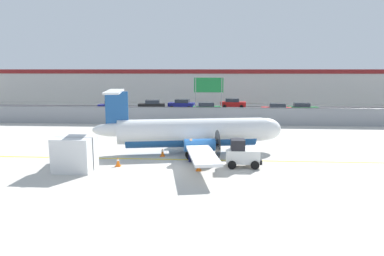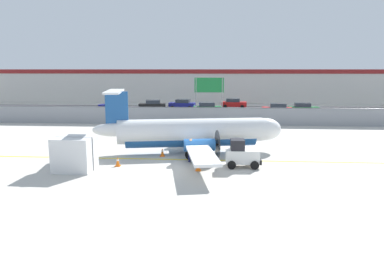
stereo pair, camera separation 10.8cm
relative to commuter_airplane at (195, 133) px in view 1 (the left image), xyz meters
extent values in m
plane|color=#BCB7AD|center=(0.31, -4.22, -1.60)|extent=(140.00, 140.00, 0.00)
cube|color=yellow|center=(0.31, -2.22, -1.60)|extent=(84.00, 0.20, 0.01)
cube|color=gray|center=(0.31, 13.78, -0.60)|extent=(98.00, 0.04, 2.00)
cylinder|color=slate|center=(0.31, 13.78, 0.45)|extent=(98.00, 0.10, 0.10)
cube|color=#38383A|center=(0.31, 25.28, -1.54)|extent=(98.00, 17.00, 0.12)
cube|color=beige|center=(0.31, 43.78, 1.65)|extent=(91.00, 8.00, 6.50)
cube|color=maroon|center=(0.31, 39.78, 4.50)|extent=(91.00, 0.20, 0.80)
cylinder|color=white|center=(-0.26, -0.05, 0.15)|extent=(11.45, 3.89, 1.90)
ellipsoid|color=white|center=(5.58, 1.01, 0.15)|extent=(2.89, 2.24, 1.80)
ellipsoid|color=white|center=(-6.10, -1.11, 0.35)|extent=(3.32, 1.60, 1.05)
cylinder|color=#1E5193|center=(-0.26, -0.05, -0.38)|extent=(10.23, 3.27, 1.48)
cube|color=white|center=(-0.16, -0.03, -0.42)|extent=(4.43, 16.03, 0.18)
cylinder|color=#1E5193|center=(-0.43, 2.56, -0.42)|extent=(2.33, 1.28, 0.90)
cone|color=black|center=(0.70, 2.77, -0.42)|extent=(0.52, 0.51, 0.44)
cylinder|color=#262626|center=(0.85, 2.80, -0.42)|extent=(0.41, 2.07, 2.10)
cylinder|color=#1E5193|center=(0.50, -2.55, -0.42)|extent=(2.33, 1.28, 0.90)
cone|color=black|center=(1.63, -2.35, -0.42)|extent=(0.52, 0.51, 0.44)
cylinder|color=#262626|center=(1.78, -2.32, -0.42)|extent=(0.41, 2.07, 2.10)
cube|color=#1E5193|center=(-5.82, -1.06, 1.70)|extent=(1.70, 0.48, 3.10)
cube|color=white|center=(-5.96, -1.08, 3.25)|extent=(1.94, 4.92, 0.14)
cylinder|color=#59595B|center=(3.66, 0.66, -0.82)|extent=(0.16, 0.16, 0.97)
cylinder|color=black|center=(3.66, 0.66, -1.30)|extent=(0.63, 0.32, 0.60)
cylinder|color=#59595B|center=(-0.95, 2.07, -0.78)|extent=(0.16, 0.16, 0.90)
cylinder|color=black|center=(-0.95, 2.07, -1.22)|extent=(0.79, 0.35, 0.76)
cylinder|color=#59595B|center=(-0.16, -2.28, -0.78)|extent=(0.16, 0.16, 0.90)
cylinder|color=black|center=(-0.16, -2.28, -1.22)|extent=(0.79, 0.35, 0.76)
cube|color=silver|center=(3.46, -3.78, -0.87)|extent=(2.22, 1.15, 0.90)
cube|color=black|center=(3.11, -3.79, -0.07)|extent=(0.92, 1.02, 0.70)
cube|color=black|center=(4.61, -3.76, -1.17)|extent=(0.19, 1.10, 0.30)
cylinder|color=black|center=(4.20, -3.17, -1.32)|extent=(0.56, 0.19, 0.56)
cylinder|color=black|center=(4.22, -4.37, -1.32)|extent=(0.56, 0.19, 0.56)
cylinder|color=black|center=(2.70, -3.20, -1.32)|extent=(0.56, 0.19, 0.56)
cylinder|color=black|center=(2.72, -4.40, -1.32)|extent=(0.56, 0.19, 0.56)
cylinder|color=#191E4C|center=(0.00, -2.87, -1.18)|extent=(0.20, 0.20, 0.85)
cylinder|color=#191E4C|center=(-0.19, -2.80, -1.18)|extent=(0.20, 0.20, 0.85)
cylinder|color=orange|center=(-0.09, -2.83, -0.45)|extent=(0.44, 0.44, 0.60)
cylinder|color=orange|center=(0.11, -2.91, -0.42)|extent=(0.13, 0.13, 0.55)
cylinder|color=orange|center=(-0.30, -2.76, -0.42)|extent=(0.13, 0.13, 0.55)
sphere|color=tan|center=(-0.09, -2.83, -0.01)|extent=(0.22, 0.22, 0.22)
cube|color=silver|center=(-7.44, -5.34, -0.50)|extent=(2.44, 2.05, 2.20)
cube|color=#333338|center=(-7.44, -5.34, -0.50)|extent=(2.44, 0.13, 2.20)
cube|color=orange|center=(-2.35, -1.37, -1.58)|extent=(0.36, 0.36, 0.04)
cone|color=orange|center=(-2.35, -1.37, -1.26)|extent=(0.28, 0.28, 0.60)
cylinder|color=white|center=(-2.35, -1.37, -1.18)|extent=(0.17, 0.17, 0.08)
cube|color=orange|center=(0.55, -4.90, -1.58)|extent=(0.36, 0.36, 0.04)
cone|color=orange|center=(0.55, -4.90, -1.26)|extent=(0.28, 0.28, 0.60)
cylinder|color=white|center=(0.55, -4.90, -1.18)|extent=(0.17, 0.17, 0.08)
cube|color=orange|center=(-4.96, -4.21, -1.58)|extent=(0.36, 0.36, 0.04)
cone|color=orange|center=(-4.96, -4.21, -1.26)|extent=(0.28, 0.28, 0.60)
cylinder|color=white|center=(-4.96, -4.21, -1.18)|extent=(0.17, 0.17, 0.08)
cube|color=navy|center=(-14.29, 25.82, -0.86)|extent=(4.29, 1.93, 0.80)
cube|color=#262D38|center=(-14.14, 25.81, -0.18)|extent=(2.28, 1.68, 0.56)
cylinder|color=black|center=(-15.73, 25.00, -1.18)|extent=(0.61, 0.23, 0.60)
cylinder|color=black|center=(-15.63, 26.79, -1.18)|extent=(0.61, 0.23, 0.60)
cylinder|color=black|center=(-12.94, 24.84, -1.18)|extent=(0.61, 0.23, 0.60)
cylinder|color=black|center=(-12.84, 26.64, -1.18)|extent=(0.61, 0.23, 0.60)
cube|color=black|center=(-8.42, 27.47, -0.86)|extent=(4.36, 2.16, 0.80)
cube|color=#262D38|center=(-8.28, 27.49, -0.18)|extent=(2.36, 1.80, 0.56)
cylinder|color=black|center=(-9.71, 26.42, -1.18)|extent=(0.62, 0.27, 0.60)
cylinder|color=black|center=(-9.92, 28.21, -1.18)|extent=(0.62, 0.27, 0.60)
cylinder|color=black|center=(-6.93, 26.73, -1.18)|extent=(0.62, 0.27, 0.60)
cylinder|color=black|center=(-7.13, 28.52, -1.18)|extent=(0.62, 0.27, 0.60)
cube|color=navy|center=(-3.82, 29.12, -0.86)|extent=(4.35, 2.11, 0.80)
cube|color=#262D38|center=(-3.67, 29.10, -0.18)|extent=(2.35, 1.77, 0.56)
cylinder|color=black|center=(-5.30, 28.36, -1.18)|extent=(0.62, 0.26, 0.60)
cylinder|color=black|center=(-5.12, 30.15, -1.18)|extent=(0.62, 0.26, 0.60)
cylinder|color=black|center=(-2.51, 28.08, -1.18)|extent=(0.62, 0.26, 0.60)
cylinder|color=black|center=(-2.33, 29.87, -1.18)|extent=(0.62, 0.26, 0.60)
cube|color=#19662D|center=(0.50, 23.89, -0.86)|extent=(4.36, 2.14, 0.80)
cube|color=#262D38|center=(0.35, 23.87, -0.18)|extent=(2.35, 1.78, 0.56)
cylinder|color=black|center=(1.79, 24.93, -1.18)|extent=(0.62, 0.26, 0.60)
cylinder|color=black|center=(1.98, 23.14, -1.18)|extent=(0.62, 0.26, 0.60)
cylinder|color=black|center=(-0.99, 24.63, -1.18)|extent=(0.62, 0.26, 0.60)
cylinder|color=black|center=(-0.80, 22.84, -1.18)|extent=(0.62, 0.26, 0.60)
cube|color=red|center=(4.73, 31.25, -0.86)|extent=(4.35, 2.10, 0.80)
cube|color=#262D38|center=(4.58, 31.27, -0.18)|extent=(2.34, 1.77, 0.56)
cylinder|color=black|center=(6.21, 32.01, -1.18)|extent=(0.62, 0.26, 0.60)
cylinder|color=black|center=(6.03, 30.22, -1.18)|extent=(0.62, 0.26, 0.60)
cylinder|color=black|center=(3.42, 32.29, -1.18)|extent=(0.62, 0.26, 0.60)
cylinder|color=black|center=(3.25, 30.50, -1.18)|extent=(0.62, 0.26, 0.60)
cube|color=red|center=(10.41, 23.13, -0.86)|extent=(4.35, 2.13, 0.80)
cube|color=#262D38|center=(10.56, 23.11, -0.18)|extent=(2.35, 1.78, 0.56)
cylinder|color=black|center=(8.93, 22.38, -1.18)|extent=(0.62, 0.26, 0.60)
cylinder|color=black|center=(9.12, 24.17, -1.18)|extent=(0.62, 0.26, 0.60)
cylinder|color=black|center=(11.71, 22.09, -1.18)|extent=(0.62, 0.26, 0.60)
cylinder|color=black|center=(11.90, 23.88, -1.18)|extent=(0.62, 0.26, 0.60)
cube|color=#19662D|center=(14.42, 24.29, -0.86)|extent=(4.34, 2.09, 0.80)
cube|color=#262D38|center=(14.27, 24.31, -0.18)|extent=(2.34, 1.76, 0.56)
cylinder|color=black|center=(15.90, 25.06, -1.18)|extent=(0.62, 0.26, 0.60)
cylinder|color=black|center=(15.73, 23.27, -1.18)|extent=(0.62, 0.26, 0.60)
cylinder|color=black|center=(13.11, 25.32, -1.18)|extent=(0.62, 0.26, 0.60)
cylinder|color=black|center=(12.94, 23.53, -1.18)|extent=(0.62, 0.26, 0.60)
cylinder|color=slate|center=(-0.78, 15.86, 1.15)|extent=(0.14, 0.14, 5.50)
cylinder|color=slate|center=(2.42, 15.86, 1.15)|extent=(0.14, 0.14, 5.50)
cube|color=#14662D|center=(0.82, 15.86, 3.00)|extent=(3.60, 0.10, 1.80)
camera|label=1|loc=(1.50, -26.26, 4.87)|focal=32.00mm
camera|label=2|loc=(1.60, -26.25, 4.87)|focal=32.00mm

